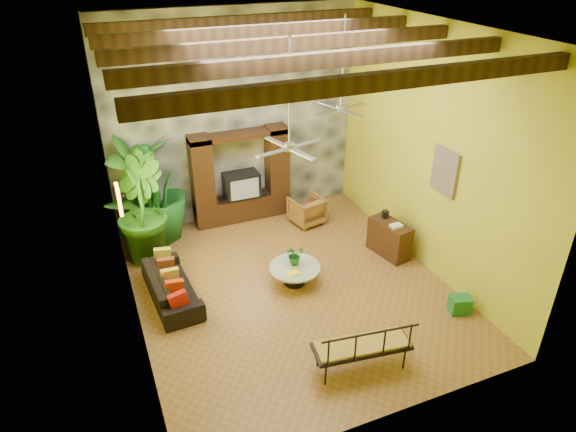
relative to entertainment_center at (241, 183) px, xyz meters
name	(u,v)px	position (x,y,z in m)	size (l,w,h in m)	color
ground	(291,286)	(0.00, -3.14, -0.97)	(7.00, 7.00, 0.00)	brown
ceiling	(292,29)	(0.00, -3.14, 4.03)	(6.00, 7.00, 0.02)	silver
back_wall	(234,118)	(0.00, 0.36, 1.53)	(6.00, 0.02, 5.00)	gold
left_wall	(119,204)	(-3.00, -3.14, 1.53)	(0.02, 7.00, 5.00)	gold
right_wall	(429,151)	(3.00, -3.14, 1.53)	(0.02, 7.00, 5.00)	gold
stone_accent_wall	(234,119)	(0.00, 0.30, 1.53)	(5.98, 0.10, 4.98)	#393C41
ceiling_beams	(291,43)	(0.00, -3.14, 3.81)	(5.95, 5.36, 0.22)	#31210F
entertainment_center	(241,183)	(0.00, 0.00, 0.00)	(2.40, 0.55, 2.30)	black
ceiling_fan_front	(289,135)	(-0.20, -3.54, 2.44)	(1.28, 1.28, 1.86)	#A2A1A6
ceiling_fan_back	(341,98)	(1.60, -1.94, 2.44)	(1.28, 1.28, 1.86)	#A2A1A6
wall_art_mask	(119,199)	(-2.96, -2.14, 1.13)	(0.06, 0.32, 0.55)	yellow
wall_art_painting	(445,171)	(2.96, -3.74, 1.33)	(0.06, 0.70, 0.90)	navy
sofa	(171,286)	(-2.30, -2.58, -0.67)	(2.00, 0.78, 0.58)	black
wicker_armchair	(307,210)	(1.39, -0.85, -0.62)	(0.73, 0.76, 0.69)	brown
tall_plant_a	(137,193)	(-2.48, -0.25, 0.32)	(1.35, 0.92, 2.57)	#215716
tall_plant_b	(140,210)	(-2.53, -0.88, 0.22)	(1.30, 1.05, 2.36)	#215616
tall_plant_c	(154,189)	(-2.09, -0.12, 0.29)	(1.41, 1.41, 2.51)	#185C1D
coffee_table	(295,272)	(0.12, -3.05, -0.71)	(1.05, 1.05, 0.40)	black
centerpiece_plant	(295,255)	(0.17, -2.94, -0.36)	(0.37, 0.32, 0.41)	#195E18
yellow_tray	(293,273)	(0.00, -3.27, -0.55)	(0.26, 0.18, 0.03)	yellow
iron_bench	(364,346)	(0.20, -5.70, -0.43)	(1.65, 0.78, 0.57)	black
side_console	(389,238)	(2.49, -2.84, -0.57)	(0.44, 0.99, 0.79)	#342110
green_bin	(460,304)	(2.65, -5.09, -0.80)	(0.38, 0.29, 0.33)	#1C6A1F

